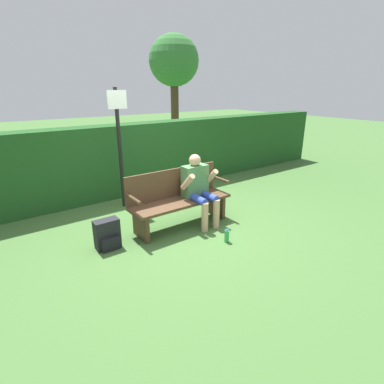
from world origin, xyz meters
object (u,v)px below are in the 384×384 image
at_px(park_bench, 179,199).
at_px(person_seated, 198,186).
at_px(backpack, 108,235).
at_px(water_bottle, 227,236).
at_px(signpost, 119,141).
at_px(tree, 174,62).

xyz_separation_m(park_bench, person_seated, (0.32, -0.12, 0.19)).
relative_size(park_bench, backpack, 4.00).
bearing_deg(water_bottle, backpack, 149.44).
relative_size(backpack, signpost, 0.20).
height_order(person_seated, tree, tree).
relative_size(signpost, tree, 0.55).
xyz_separation_m(water_bottle, signpost, (-0.66, 2.26, 1.20)).
bearing_deg(backpack, water_bottle, -30.56).
distance_m(person_seated, tree, 7.47).
height_order(backpack, water_bottle, backpack).
bearing_deg(signpost, water_bottle, -73.81).
bearing_deg(backpack, person_seated, -2.76).
bearing_deg(person_seated, park_bench, 158.78).
relative_size(backpack, tree, 0.11).
distance_m(park_bench, person_seated, 0.39).
height_order(backpack, signpost, signpost).
distance_m(park_bench, water_bottle, 1.04).
height_order(water_bottle, signpost, signpost).
bearing_deg(park_bench, signpost, 107.38).
bearing_deg(signpost, backpack, -122.12).
bearing_deg(person_seated, backpack, 177.24).
relative_size(park_bench, tree, 0.43).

